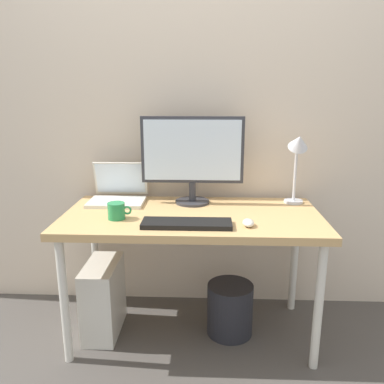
{
  "coord_description": "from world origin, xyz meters",
  "views": [
    {
      "loc": [
        0.08,
        -2.0,
        1.36
      ],
      "look_at": [
        0.0,
        0.0,
        0.84
      ],
      "focal_mm": 36.6,
      "sensor_mm": 36.0,
      "label": 1
    }
  ],
  "objects_px": {
    "desk_lamp": "(298,153)",
    "coffee_mug": "(117,211)",
    "monitor": "(192,155)",
    "wastebasket": "(230,309)",
    "computer_tower": "(103,298)",
    "keyboard": "(187,224)",
    "mouse": "(248,223)",
    "desk": "(192,225)",
    "laptop": "(118,192)"
  },
  "relations": [
    {
      "from": "desk_lamp",
      "to": "computer_tower",
      "type": "xyz_separation_m",
      "value": [
        -1.1,
        -0.22,
        -0.81
      ]
    },
    {
      "from": "computer_tower",
      "to": "wastebasket",
      "type": "height_order",
      "value": "computer_tower"
    },
    {
      "from": "desk_lamp",
      "to": "mouse",
      "type": "xyz_separation_m",
      "value": [
        -0.31,
        -0.39,
        -0.28
      ]
    },
    {
      "from": "desk",
      "to": "wastebasket",
      "type": "height_order",
      "value": "desk"
    },
    {
      "from": "mouse",
      "to": "wastebasket",
      "type": "xyz_separation_m",
      "value": [
        -0.07,
        0.19,
        -0.59
      ]
    },
    {
      "from": "monitor",
      "to": "computer_tower",
      "type": "relative_size",
      "value": 1.39
    },
    {
      "from": "desk",
      "to": "coffee_mug",
      "type": "xyz_separation_m",
      "value": [
        -0.38,
        -0.1,
        0.11
      ]
    },
    {
      "from": "keyboard",
      "to": "wastebasket",
      "type": "relative_size",
      "value": 1.47
    },
    {
      "from": "desk_lamp",
      "to": "wastebasket",
      "type": "bearing_deg",
      "value": -151.25
    },
    {
      "from": "keyboard",
      "to": "wastebasket",
      "type": "height_order",
      "value": "keyboard"
    },
    {
      "from": "monitor",
      "to": "desk_lamp",
      "type": "relative_size",
      "value": 1.37
    },
    {
      "from": "keyboard",
      "to": "computer_tower",
      "type": "distance_m",
      "value": 0.74
    },
    {
      "from": "desk",
      "to": "keyboard",
      "type": "height_order",
      "value": "keyboard"
    },
    {
      "from": "mouse",
      "to": "coffee_mug",
      "type": "bearing_deg",
      "value": 172.93
    },
    {
      "from": "keyboard",
      "to": "mouse",
      "type": "bearing_deg",
      "value": 2.04
    },
    {
      "from": "desk",
      "to": "computer_tower",
      "type": "bearing_deg",
      "value": -178.66
    },
    {
      "from": "computer_tower",
      "to": "wastebasket",
      "type": "relative_size",
      "value": 1.4
    },
    {
      "from": "keyboard",
      "to": "mouse",
      "type": "xyz_separation_m",
      "value": [
        0.3,
        0.01,
        0.01
      ]
    },
    {
      "from": "desk",
      "to": "monitor",
      "type": "distance_m",
      "value": 0.41
    },
    {
      "from": "desk",
      "to": "keyboard",
      "type": "relative_size",
      "value": 3.13
    },
    {
      "from": "monitor",
      "to": "computer_tower",
      "type": "bearing_deg",
      "value": -156.57
    },
    {
      "from": "keyboard",
      "to": "coffee_mug",
      "type": "height_order",
      "value": "coffee_mug"
    },
    {
      "from": "coffee_mug",
      "to": "wastebasket",
      "type": "relative_size",
      "value": 0.41
    },
    {
      "from": "coffee_mug",
      "to": "wastebasket",
      "type": "distance_m",
      "value": 0.87
    },
    {
      "from": "monitor",
      "to": "keyboard",
      "type": "xyz_separation_m",
      "value": [
        -0.01,
        -0.4,
        -0.27
      ]
    },
    {
      "from": "mouse",
      "to": "computer_tower",
      "type": "relative_size",
      "value": 0.21
    },
    {
      "from": "desk",
      "to": "computer_tower",
      "type": "xyz_separation_m",
      "value": [
        -0.51,
        -0.01,
        -0.45
      ]
    },
    {
      "from": "desk",
      "to": "laptop",
      "type": "relative_size",
      "value": 4.3
    },
    {
      "from": "laptop",
      "to": "wastebasket",
      "type": "bearing_deg",
      "value": -18.39
    },
    {
      "from": "keyboard",
      "to": "computer_tower",
      "type": "xyz_separation_m",
      "value": [
        -0.49,
        0.19,
        -0.52
      ]
    },
    {
      "from": "keyboard",
      "to": "mouse",
      "type": "relative_size",
      "value": 4.89
    },
    {
      "from": "coffee_mug",
      "to": "desk",
      "type": "bearing_deg",
      "value": 15.32
    },
    {
      "from": "computer_tower",
      "to": "desk_lamp",
      "type": "bearing_deg",
      "value": 11.25
    },
    {
      "from": "coffee_mug",
      "to": "computer_tower",
      "type": "height_order",
      "value": "coffee_mug"
    },
    {
      "from": "laptop",
      "to": "keyboard",
      "type": "relative_size",
      "value": 0.73
    },
    {
      "from": "desk",
      "to": "coffee_mug",
      "type": "height_order",
      "value": "coffee_mug"
    },
    {
      "from": "wastebasket",
      "to": "desk",
      "type": "bearing_deg",
      "value": -179.32
    },
    {
      "from": "desk_lamp",
      "to": "coffee_mug",
      "type": "distance_m",
      "value": 1.05
    },
    {
      "from": "laptop",
      "to": "desk_lamp",
      "type": "distance_m",
      "value": 1.07
    },
    {
      "from": "laptop",
      "to": "coffee_mug",
      "type": "bearing_deg",
      "value": -78.68
    },
    {
      "from": "laptop",
      "to": "desk_lamp",
      "type": "bearing_deg",
      "value": -0.98
    },
    {
      "from": "desk_lamp",
      "to": "mouse",
      "type": "height_order",
      "value": "desk_lamp"
    },
    {
      "from": "wastebasket",
      "to": "laptop",
      "type": "bearing_deg",
      "value": 161.61
    },
    {
      "from": "coffee_mug",
      "to": "computer_tower",
      "type": "relative_size",
      "value": 0.29
    },
    {
      "from": "desk_lamp",
      "to": "wastebasket",
      "type": "height_order",
      "value": "desk_lamp"
    },
    {
      "from": "monitor",
      "to": "wastebasket",
      "type": "relative_size",
      "value": 1.95
    },
    {
      "from": "monitor",
      "to": "wastebasket",
      "type": "distance_m",
      "value": 0.91
    },
    {
      "from": "keyboard",
      "to": "coffee_mug",
      "type": "bearing_deg",
      "value": 165.69
    },
    {
      "from": "wastebasket",
      "to": "coffee_mug",
      "type": "bearing_deg",
      "value": -169.85
    },
    {
      "from": "laptop",
      "to": "coffee_mug",
      "type": "height_order",
      "value": "laptop"
    }
  ]
}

